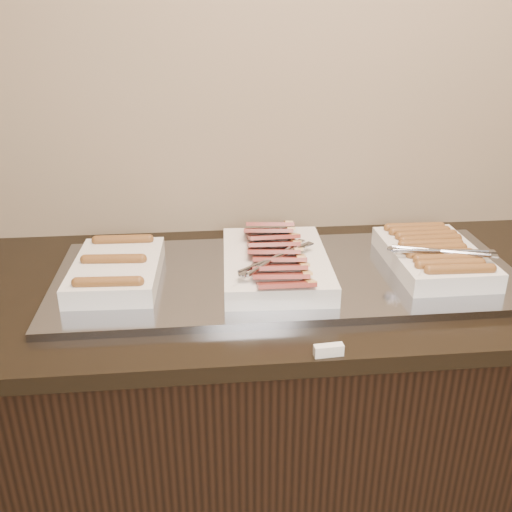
{
  "coord_description": "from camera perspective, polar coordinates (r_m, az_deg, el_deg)",
  "views": [
    {
      "loc": [
        -0.2,
        0.8,
        1.56
      ],
      "look_at": [
        -0.07,
        2.13,
        0.97
      ],
      "focal_mm": 40.0,
      "sensor_mm": 36.0,
      "label": 1
    }
  ],
  "objects": [
    {
      "name": "counter",
      "position": [
        1.74,
        2.27,
        -15.65
      ],
      "size": [
        2.06,
        0.76,
        0.9
      ],
      "color": "black",
      "rests_on": "ground"
    },
    {
      "name": "warming_tray",
      "position": [
        1.5,
        3.14,
        -1.97
      ],
      "size": [
        1.2,
        0.5,
        0.02
      ],
      "primitive_type": "cube",
      "color": "gray",
      "rests_on": "counter"
    },
    {
      "name": "dish_left",
      "position": [
        1.48,
        -13.75,
        -1.34
      ],
      "size": [
        0.22,
        0.33,
        0.07
      ],
      "rotation": [
        0.0,
        0.0,
        -0.04
      ],
      "color": "white",
      "rests_on": "warming_tray"
    },
    {
      "name": "dish_center",
      "position": [
        1.47,
        1.95,
        -0.57
      ],
      "size": [
        0.28,
        0.42,
        0.09
      ],
      "rotation": [
        0.0,
        0.0,
        -0.04
      ],
      "color": "white",
      "rests_on": "warming_tray"
    },
    {
      "name": "dish_right",
      "position": [
        1.58,
        17.35,
        0.1
      ],
      "size": [
        0.27,
        0.35,
        0.08
      ],
      "rotation": [
        0.0,
        0.0,
        0.01
      ],
      "color": "white",
      "rests_on": "warming_tray"
    },
    {
      "name": "label_holder",
      "position": [
        1.19,
        7.27,
        -9.33
      ],
      "size": [
        0.06,
        0.02,
        0.02
      ],
      "primitive_type": "cube",
      "rotation": [
        0.0,
        0.0,
        0.08
      ],
      "color": "white",
      "rests_on": "counter"
    }
  ]
}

